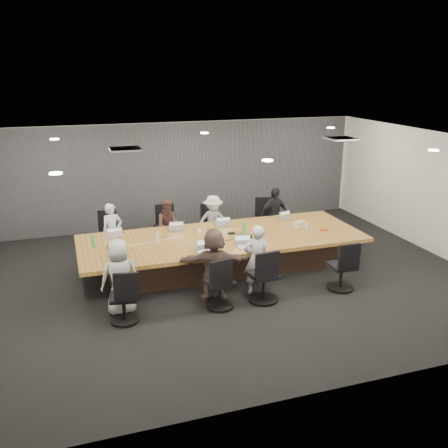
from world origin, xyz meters
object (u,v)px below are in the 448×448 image
object	(u,v)px
chair_4	(124,301)
chair_6	(263,279)
person_3	(274,215)
mug_brown	(109,248)
laptop_3	(283,218)
chair_2	(209,229)
conference_table	(223,251)
laptop_6	(246,247)
person_4	(120,277)
laptop_1	(174,229)
chair_5	(220,287)
chair_1	(166,231)
laptop_2	(220,224)
laptop_5	(206,252)
stapler	(249,237)
laptop_0	(115,235)
person_5	(214,265)
chair_0	(112,237)
laptop_4	(116,262)
person_1	(169,226)
snack_packet	(324,230)
chair_7	(342,270)
person_2	(213,222)
bottle_green_right	(244,229)
canvas_bag	(300,225)
person_0	(113,232)
bottle_green_left	(93,241)
chair_3	(268,222)
person_6	(257,260)
bottle_clear	(157,238)

from	to	relation	value
chair_4	chair_6	bearing A→B (deg)	9.61
person_3	mug_brown	world-z (taller)	person_3
laptop_3	chair_2	bearing A→B (deg)	-44.02
conference_table	laptop_6	distance (m)	0.90
chair_6	person_4	size ratio (longest dim) A/B	0.64
laptop_1	mug_brown	distance (m)	1.75
person_3	chair_5	bearing A→B (deg)	-139.57
person_4	laptop_6	size ratio (longest dim) A/B	4.11
chair_1	laptop_2	xyz separation A→B (m)	(1.07, -0.90, 0.32)
laptop_5	stapler	xyz separation A→B (m)	(1.09, 0.51, 0.02)
conference_table	laptop_0	bearing A→B (deg)	159.70
chair_1	laptop_3	world-z (taller)	chair_1
laptop_1	person_5	size ratio (longest dim) A/B	0.22
chair_4	chair_0	bearing A→B (deg)	96.83
laptop_4	chair_0	bearing A→B (deg)	77.68
person_1	laptop_3	world-z (taller)	person_1
stapler	snack_packet	size ratio (longest dim) A/B	0.95
chair_7	laptop_1	xyz separation A→B (m)	(-2.75, 2.50, 0.34)
chair_6	person_2	size ratio (longest dim) A/B	0.68
chair_2	bottle_green_right	xyz separation A→B (m)	(0.26, -1.75, 0.51)
laptop_3	person_4	size ratio (longest dim) A/B	0.22
person_3	canvas_bag	size ratio (longest dim) A/B	4.94
chair_1	person_5	world-z (taller)	person_5
chair_1	chair_2	world-z (taller)	chair_1
chair_1	laptop_3	xyz separation A→B (m)	(2.66, -0.90, 0.32)
person_0	bottle_green_right	xyz separation A→B (m)	(2.63, -1.40, 0.23)
laptop_4	person_2	bearing A→B (deg)	31.76
person_4	bottle_green_left	bearing A→B (deg)	-82.66
bottle_green_right	mug_brown	world-z (taller)	bottle_green_right
chair_7	chair_5	bearing A→B (deg)	-178.49
person_4	laptop_2	bearing A→B (deg)	-144.10
chair_4	chair_2	bearing A→B (deg)	62.91
chair_3	chair_0	bearing A→B (deg)	13.97
chair_2	person_0	bearing A→B (deg)	-2.03
chair_3	laptop_5	xyz separation A→B (m)	(-2.40, -2.50, 0.36)
chair_1	chair_3	size ratio (longest dim) A/B	1.09
chair_2	chair_6	bearing A→B (deg)	80.10
chair_7	person_6	size ratio (longest dim) A/B	0.59
laptop_3	stapler	distance (m)	1.71
chair_1	bottle_clear	distance (m)	1.78
person_4	bottle_clear	size ratio (longest dim) A/B	6.96
person_2	laptop_4	distance (m)	3.33
chair_2	chair_5	world-z (taller)	chair_5
chair_6	person_5	bearing A→B (deg)	151.61
chair_5	person_1	xyz separation A→B (m)	(-0.26, 3.05, 0.24)
laptop_1	person_2	xyz separation A→B (m)	(1.07, 0.55, -0.10)
person_2	snack_packet	world-z (taller)	person_2
chair_5	laptop_6	xyz separation A→B (m)	(0.85, 0.90, 0.35)
chair_3	person_5	xyz separation A→B (m)	(-2.40, -3.05, 0.31)
conference_table	person_3	world-z (taller)	person_3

